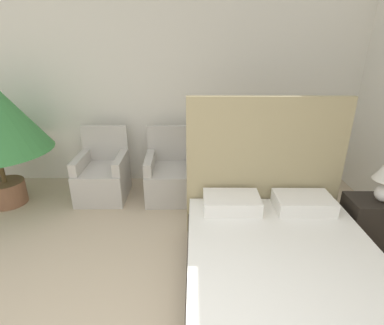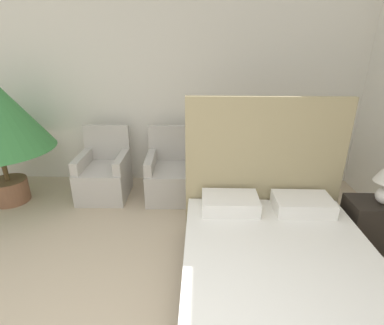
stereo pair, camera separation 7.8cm
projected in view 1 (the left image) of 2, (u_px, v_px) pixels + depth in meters
name	position (u px, v px, depth m)	size (l,w,h in m)	color
wall_back	(161.00, 83.00, 4.14)	(10.00, 0.06, 2.90)	silver
bed	(282.00, 266.00, 2.45)	(1.60, 2.02, 1.50)	#4C4238
armchair_near_window_left	(103.00, 177.00, 4.03)	(0.64, 0.69, 0.92)	#B7B2A8
armchair_near_window_right	(170.00, 178.00, 4.03)	(0.65, 0.70, 0.92)	#B7B2A8
nightstand	(372.00, 222.00, 3.08)	(0.54, 0.37, 0.51)	black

